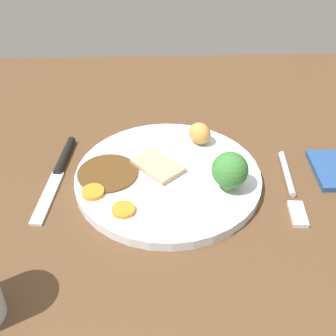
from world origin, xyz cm
name	(u,v)px	position (x,y,z in cm)	size (l,w,h in cm)	color
dining_table	(164,185)	(0.00, 0.00, 1.80)	(120.00, 84.00, 3.60)	brown
dinner_plate	(168,177)	(-0.56, 1.27, 4.30)	(26.15, 26.15, 1.40)	white
gravy_pool	(108,173)	(7.90, 1.04, 5.15)	(8.52, 8.52, 0.30)	#563819
meat_slice_main	(158,168)	(0.86, 0.39, 5.40)	(6.95, 4.55, 0.80)	tan
roast_potato_left	(200,133)	(-5.63, -6.18, 6.70)	(3.59, 2.93, 3.40)	#BC8C42
carrot_coin_front	(123,210)	(5.33, 8.70, 5.28)	(2.98, 2.98, 0.56)	orange
carrot_coin_back	(93,192)	(9.52, 5.22, 5.30)	(3.02, 3.02, 0.60)	orange
broccoli_floret	(230,170)	(-8.56, 4.56, 8.01)	(4.84, 4.84, 5.49)	#8CB766
fork	(291,189)	(-17.49, 3.96, 3.99)	(2.57, 15.32, 0.90)	silver
knife	(59,170)	(15.28, -1.29, 4.05)	(3.52, 18.55, 1.20)	black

